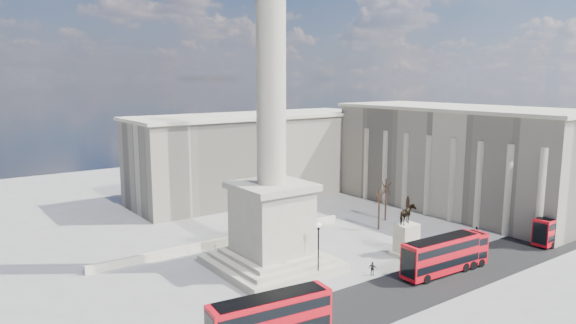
# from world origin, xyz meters

# --- Properties ---
(ground) EXTENTS (180.00, 180.00, 0.00)m
(ground) POSITION_xyz_m (0.00, 0.00, 0.00)
(ground) COLOR #97958F
(ground) RESTS_ON ground
(asphalt_road) EXTENTS (120.00, 9.00, 0.01)m
(asphalt_road) POSITION_xyz_m (5.00, -10.00, 0.00)
(asphalt_road) COLOR black
(asphalt_road) RESTS_ON ground
(nelsons_column) EXTENTS (14.00, 14.00, 49.85)m
(nelsons_column) POSITION_xyz_m (0.00, 5.00, 12.92)
(nelsons_column) COLOR #BBB49C
(nelsons_column) RESTS_ON ground
(balustrade_wall) EXTENTS (40.00, 0.60, 1.10)m
(balustrade_wall) POSITION_xyz_m (0.00, 16.00, 0.55)
(balustrade_wall) COLOR beige
(balustrade_wall) RESTS_ON ground
(building_east) EXTENTS (19.00, 46.00, 18.60)m
(building_east) POSITION_xyz_m (45.00, 10.00, 9.32)
(building_east) COLOR #BBB399
(building_east) RESTS_ON ground
(building_northeast) EXTENTS (51.00, 17.00, 16.60)m
(building_northeast) POSITION_xyz_m (20.00, 40.00, 8.32)
(building_northeast) COLOR #BBB399
(building_northeast) RESTS_ON ground
(red_bus_a) EXTENTS (11.63, 3.93, 4.62)m
(red_bus_a) POSITION_xyz_m (-10.93, -10.99, 2.42)
(red_bus_a) COLOR red
(red_bus_a) RESTS_ON ground
(red_bus_b) EXTENTS (11.40, 3.21, 4.57)m
(red_bus_b) POSITION_xyz_m (15.26, -9.16, 2.40)
(red_bus_b) COLOR red
(red_bus_b) RESTS_ON ground
(red_bus_c) EXTENTS (10.84, 3.77, 4.30)m
(red_bus_c) POSITION_xyz_m (17.27, -9.05, 2.26)
(red_bus_c) COLOR red
(red_bus_c) RESTS_ON ground
(red_bus_d) EXTENTS (10.34, 2.67, 4.17)m
(red_bus_d) POSITION_xyz_m (39.24, -11.16, 2.19)
(red_bus_d) COLOR red
(red_bus_d) RESTS_ON ground
(victorian_lamp) EXTENTS (0.59, 0.59, 6.91)m
(victorian_lamp) POSITION_xyz_m (2.18, -1.57, 4.07)
(victorian_lamp) COLOR black
(victorian_lamp) RESTS_ON ground
(equestrian_statue) EXTENTS (3.87, 2.90, 8.09)m
(equestrian_statue) POSITION_xyz_m (17.19, -1.96, 2.80)
(equestrian_statue) COLOR beige
(equestrian_statue) RESTS_ON ground
(bare_tree_near) EXTENTS (1.81, 1.81, 7.92)m
(bare_tree_near) POSITION_xyz_m (39.12, -6.50, 6.24)
(bare_tree_near) COLOR #332319
(bare_tree_near) RESTS_ON ground
(bare_tree_mid) EXTENTS (1.81, 1.81, 6.88)m
(bare_tree_mid) POSITION_xyz_m (22.77, 8.55, 5.42)
(bare_tree_mid) COLOR #332319
(bare_tree_mid) RESTS_ON ground
(bare_tree_far) EXTENTS (1.81, 1.81, 7.39)m
(bare_tree_far) POSITION_xyz_m (27.57, 11.64, 5.82)
(bare_tree_far) COLOR #332319
(bare_tree_far) RESTS_ON ground
(pedestrian_walking) EXTENTS (0.66, 0.43, 1.79)m
(pedestrian_walking) POSITION_xyz_m (26.22, -6.38, 0.89)
(pedestrian_walking) COLOR black
(pedestrian_walking) RESTS_ON ground
(pedestrian_standing) EXTENTS (0.88, 0.77, 1.51)m
(pedestrian_standing) POSITION_xyz_m (32.09, -2.64, 0.75)
(pedestrian_standing) COLOR black
(pedestrian_standing) RESTS_ON ground
(pedestrian_crossing) EXTENTS (0.88, 1.08, 1.72)m
(pedestrian_crossing) POSITION_xyz_m (8.19, -4.58, 0.86)
(pedestrian_crossing) COLOR black
(pedestrian_crossing) RESTS_ON ground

